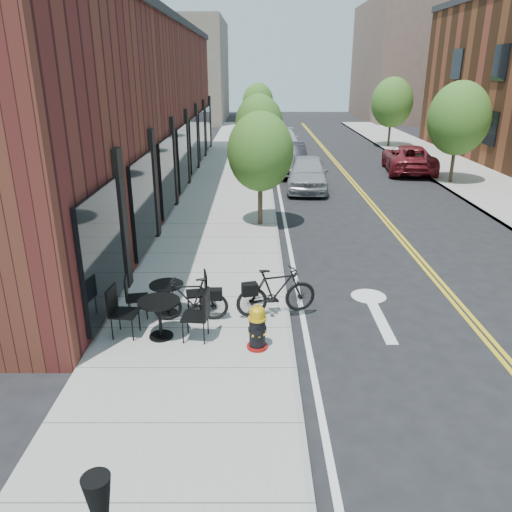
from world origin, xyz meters
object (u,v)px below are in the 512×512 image
object	(u,v)px
bistro_set_b	(167,295)
parked_car_b	(289,158)
parked_car_a	(308,173)
bicycle_left	(190,299)
parked_car_c	(284,139)
fire_hydrant	(257,328)
bistro_set_c	(160,313)
bicycle_right	(276,292)
parked_car_far	(409,159)

from	to	relation	value
bistro_set_b	parked_car_b	distance (m)	16.94
parked_car_a	parked_car_b	size ratio (longest dim) A/B	0.93
parked_car_a	bicycle_left	bearing A→B (deg)	-100.82
bicycle_left	parked_car_c	world-z (taller)	parked_car_c
fire_hydrant	bistro_set_c	distance (m)	1.98
bicycle_right	fire_hydrant	bearing A→B (deg)	148.08
bicycle_right	parked_car_far	xyz separation A→B (m)	(7.70, 16.89, 0.06)
fire_hydrant	bicycle_left	bearing A→B (deg)	127.70
bistro_set_c	parked_car_a	distance (m)	14.35
parked_car_a	parked_car_b	world-z (taller)	parked_car_b
fire_hydrant	bicycle_left	world-z (taller)	bicycle_left
bistro_set_c	parked_car_b	size ratio (longest dim) A/B	0.41
bicycle_left	fire_hydrant	bearing A→B (deg)	49.45
parked_car_far	bistro_set_b	bearing A→B (deg)	66.57
parked_car_b	parked_car_c	xyz separation A→B (m)	(0.24, 8.65, -0.14)
parked_car_c	bistro_set_b	bearing A→B (deg)	-99.54
fire_hydrant	bicycle_right	xyz separation A→B (m)	(0.42, 1.43, 0.11)
bistro_set_b	parked_car_b	xyz separation A→B (m)	(3.65, 16.54, 0.21)
bistro_set_c	parked_car_a	xyz separation A→B (m)	(4.25, 13.71, 0.12)
parked_car_b	parked_car_far	size ratio (longest dim) A/B	0.93
bistro_set_b	parked_car_a	size ratio (longest dim) A/B	0.39
bicycle_right	parked_car_a	size ratio (longest dim) A/B	0.40
parked_car_a	bicycle_right	bearing A→B (deg)	-93.28
fire_hydrant	bistro_set_c	bearing A→B (deg)	154.25
fire_hydrant	bicycle_right	size ratio (longest dim) A/B	0.51
parked_car_b	parked_car_c	distance (m)	8.66
fire_hydrant	parked_car_b	xyz separation A→B (m)	(1.69, 17.97, 0.24)
parked_car_c	fire_hydrant	bearing A→B (deg)	-94.91
parked_car_c	parked_car_far	xyz separation A→B (m)	(6.19, -8.31, 0.07)
fire_hydrant	bistro_set_c	world-z (taller)	bistro_set_c
bicycle_left	parked_car_a	bearing A→B (deg)	162.32
parked_car_a	parked_car_b	distance (m)	3.89
bicycle_right	bistro_set_b	xyz separation A→B (m)	(-2.38, 0.01, -0.07)
bistro_set_c	parked_car_c	bearing A→B (deg)	87.23
bistro_set_b	parked_car_far	xyz separation A→B (m)	(10.08, 16.88, 0.13)
bistro_set_b	bistro_set_c	distance (m)	1.01
bicycle_right	bistro_set_b	distance (m)	2.38
fire_hydrant	parked_car_far	xyz separation A→B (m)	(8.12, 18.31, 0.16)
bicycle_left	parked_car_far	bearing A→B (deg)	149.32
parked_car_c	parked_car_far	distance (m)	10.36
bicycle_right	parked_car_c	xyz separation A→B (m)	(1.51, 25.20, -0.01)
parked_car_b	fire_hydrant	bearing A→B (deg)	-99.00
fire_hydrant	parked_car_c	world-z (taller)	parked_car_c
parked_car_b	parked_car_c	world-z (taller)	parked_car_b
fire_hydrant	parked_car_a	world-z (taller)	parked_car_a
bistro_set_c	parked_car_far	size ratio (longest dim) A/B	0.38
parked_car_a	parked_car_far	distance (m)	7.15
parked_car_a	parked_car_c	distance (m)	12.50
bistro_set_b	parked_car_a	world-z (taller)	parked_car_a
bistro_set_c	parked_car_a	size ratio (longest dim) A/B	0.44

